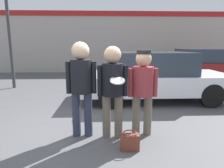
# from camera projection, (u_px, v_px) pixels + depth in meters

# --- Properties ---
(ground_plane) EXTENTS (56.00, 56.00, 0.00)m
(ground_plane) POSITION_uv_depth(u_px,v_px,m) (102.00, 134.00, 3.85)
(ground_plane) COLOR #4C4C4F
(storefront_building) EXTENTS (24.00, 0.22, 3.72)m
(storefront_building) POSITION_uv_depth(u_px,v_px,m) (103.00, 42.00, 12.43)
(storefront_building) COLOR #B2A89E
(storefront_building) RESTS_ON ground
(person_left) EXTENTS (0.55, 0.38, 1.74)m
(person_left) POSITION_uv_depth(u_px,v_px,m) (81.00, 81.00, 3.58)
(person_left) COLOR #2D3347
(person_left) RESTS_ON ground
(person_middle_with_frisbee) EXTENTS (0.54, 0.57, 1.67)m
(person_middle_with_frisbee) POSITION_uv_depth(u_px,v_px,m) (113.00, 84.00, 3.53)
(person_middle_with_frisbee) COLOR #665B4C
(person_middle_with_frisbee) RESTS_ON ground
(person_right) EXTENTS (0.55, 0.38, 1.60)m
(person_right) POSITION_uv_depth(u_px,v_px,m) (143.00, 85.00, 3.66)
(person_right) COLOR #665B4C
(person_right) RESTS_ON ground
(parked_car_near) EXTENTS (4.46, 1.95, 1.48)m
(parked_car_near) POSITION_uv_depth(u_px,v_px,m) (153.00, 76.00, 6.16)
(parked_car_near) COLOR silver
(parked_car_near) RESTS_ON ground
(parked_car_far) EXTENTS (4.50, 1.95, 1.52)m
(parked_car_far) POSITION_uv_depth(u_px,v_px,m) (207.00, 66.00, 9.02)
(parked_car_far) COLOR maroon
(parked_car_far) RESTS_ON ground
(shrub) EXTENTS (1.34, 1.34, 1.34)m
(shrub) POSITION_uv_depth(u_px,v_px,m) (178.00, 62.00, 12.01)
(shrub) COLOR #285B2D
(shrub) RESTS_ON ground
(handbag) EXTENTS (0.30, 0.23, 0.31)m
(handbag) POSITION_uv_depth(u_px,v_px,m) (130.00, 141.00, 3.23)
(handbag) COLOR brown
(handbag) RESTS_ON ground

